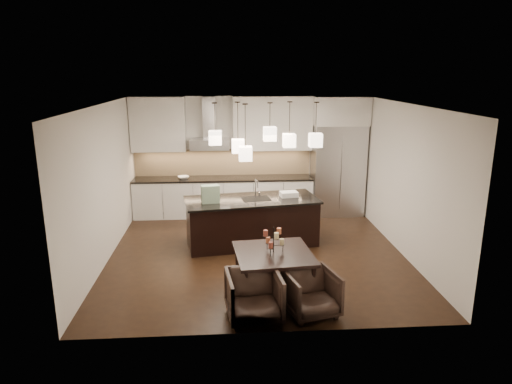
{
  "coord_description": "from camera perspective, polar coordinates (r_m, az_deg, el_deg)",
  "views": [
    {
      "loc": [
        -0.57,
        -8.1,
        3.37
      ],
      "look_at": [
        0.0,
        0.2,
        1.15
      ],
      "focal_mm": 32.0,
      "sensor_mm": 36.0,
      "label": 1
    }
  ],
  "objects": [
    {
      "name": "wall_right",
      "position": [
        8.98,
        17.95,
        1.52
      ],
      "size": [
        0.02,
        5.5,
        2.8
      ],
      "primitive_type": "cube",
      "color": "silver",
      "rests_on": "ground"
    },
    {
      "name": "candle_e",
      "position": [
        6.9,
        1.21,
        -5.15
      ],
      "size": [
        0.08,
        0.08,
        0.09
      ],
      "primitive_type": "cylinder",
      "rotation": [
        0.0,
        0.0,
        0.09
      ],
      "color": "brown",
      "rests_on": "candelabra"
    },
    {
      "name": "armchair_left",
      "position": [
        6.48,
        -0.27,
        -12.89
      ],
      "size": [
        0.82,
        0.84,
        0.69
      ],
      "primitive_type": "imported",
      "rotation": [
        0.0,
        0.0,
        0.12
      ],
      "color": "black",
      "rests_on": "floor"
    },
    {
      "name": "wall_front",
      "position": [
        5.72,
        2.04,
        -5.19
      ],
      "size": [
        5.5,
        0.02,
        2.8
      ],
      "primitive_type": "cube",
      "color": "silver",
      "rests_on": "ground"
    },
    {
      "name": "hood_canopy",
      "position": [
        10.72,
        -5.81,
        6.0
      ],
      "size": [
        0.9,
        0.52,
        0.24
      ],
      "primitive_type": "cube",
      "color": "#B7B7BA",
      "rests_on": "wall_back"
    },
    {
      "name": "island_body",
      "position": [
        9.12,
        -0.55,
        -3.79
      ],
      "size": [
        2.64,
        1.38,
        0.89
      ],
      "primitive_type": "cube",
      "rotation": [
        0.0,
        0.0,
        0.16
      ],
      "color": "black",
      "rests_on": "floor"
    },
    {
      "name": "candle_c",
      "position": [
        6.84,
        1.86,
        -6.65
      ],
      "size": [
        0.08,
        0.08,
        0.09
      ],
      "primitive_type": "cylinder",
      "rotation": [
        0.0,
        0.0,
        0.09
      ],
      "color": "brown",
      "rests_on": "candelabra"
    },
    {
      "name": "upper_cab_right",
      "position": [
        10.8,
        2.09,
        8.57
      ],
      "size": [
        1.85,
        0.35,
        1.25
      ],
      "primitive_type": "cube",
      "color": "silver",
      "rests_on": "wall_back"
    },
    {
      "name": "fruit_bowl",
      "position": [
        10.8,
        -9.06,
        1.81
      ],
      "size": [
        0.32,
        0.32,
        0.06
      ],
      "primitive_type": "imported",
      "rotation": [
        0.0,
        0.0,
        0.29
      ],
      "color": "silver",
      "rests_on": "countertop"
    },
    {
      "name": "island_top",
      "position": [
        8.98,
        -0.55,
        -0.99
      ],
      "size": [
        2.73,
        1.48,
        0.04
      ],
      "primitive_type": "cube",
      "rotation": [
        0.0,
        0.0,
        0.16
      ],
      "color": "black",
      "rests_on": "island_body"
    },
    {
      "name": "wall_left",
      "position": [
        8.62,
        -18.53,
        0.94
      ],
      "size": [
        0.02,
        5.5,
        2.8
      ],
      "primitive_type": "cube",
      "color": "silver",
      "rests_on": "ground"
    },
    {
      "name": "pendant_d",
      "position": [
        9.04,
        4.16,
        6.44
      ],
      "size": [
        0.24,
        0.24,
        0.26
      ],
      "primitive_type": "cube",
      "color": "#F8E2C6",
      "rests_on": "ceiling"
    },
    {
      "name": "pendant_b",
      "position": [
        8.93,
        -2.26,
        5.76
      ],
      "size": [
        0.24,
        0.24,
        0.26
      ],
      "primitive_type": "cube",
      "color": "#F8E2C6",
      "rests_on": "ceiling"
    },
    {
      "name": "pendant_f",
      "position": [
        8.43,
        -1.33,
        4.83
      ],
      "size": [
        0.24,
        0.24,
        0.26
      ],
      "primitive_type": "cube",
      "color": "#F8E2C6",
      "rests_on": "ceiling"
    },
    {
      "name": "upper_cab_left",
      "position": [
        10.85,
        -12.15,
        8.28
      ],
      "size": [
        1.25,
        0.35,
        1.25
      ],
      "primitive_type": "cube",
      "color": "silver",
      "rests_on": "wall_back"
    },
    {
      "name": "food_container",
      "position": [
        9.16,
        4.12,
        -0.26
      ],
      "size": [
        0.38,
        0.29,
        0.1
      ],
      "primitive_type": "cube",
      "rotation": [
        0.0,
        0.0,
        0.16
      ],
      "color": "silver",
      "rests_on": "island_top"
    },
    {
      "name": "backsplash",
      "position": [
        11.04,
        -4.15,
        3.74
      ],
      "size": [
        4.21,
        0.02,
        0.63
      ],
      "primitive_type": "cube",
      "color": "tan",
      "rests_on": "countertop"
    },
    {
      "name": "pendant_a",
      "position": [
        8.7,
        -5.12,
        6.77
      ],
      "size": [
        0.24,
        0.24,
        0.26
      ],
      "primitive_type": "cube",
      "color": "#F8E2C6",
      "rests_on": "ceiling"
    },
    {
      "name": "refrigerator",
      "position": [
        11.06,
        10.14,
        2.72
      ],
      "size": [
        1.2,
        0.72,
        2.15
      ],
      "primitive_type": "cube",
      "color": "#B7B7BA",
      "rests_on": "floor"
    },
    {
      "name": "candle_d",
      "position": [
        7.0,
        2.9,
        -4.87
      ],
      "size": [
        0.08,
        0.08,
        0.09
      ],
      "primitive_type": "cylinder",
      "rotation": [
        0.0,
        0.0,
        0.09
      ],
      "color": "#CE673F",
      "rests_on": "candelabra"
    },
    {
      "name": "ceiling",
      "position": [
        8.14,
        0.1,
        10.99
      ],
      "size": [
        5.5,
        5.5,
        0.02
      ],
      "primitive_type": "cube",
      "color": "white",
      "rests_on": "wall_back"
    },
    {
      "name": "faucet",
      "position": [
        9.04,
        -0.07,
        0.51
      ],
      "size": [
        0.14,
        0.25,
        0.38
      ],
      "primitive_type": null,
      "rotation": [
        0.0,
        0.0,
        0.16
      ],
      "color": "silver",
      "rests_on": "island_top"
    },
    {
      "name": "candle_b",
      "position": [
        7.04,
        1.51,
        -6.0
      ],
      "size": [
        0.08,
        0.08,
        0.09
      ],
      "primitive_type": "cylinder",
      "rotation": [
        0.0,
        0.0,
        0.09
      ],
      "color": "#CE673F",
      "rests_on": "candelabra"
    },
    {
      "name": "dining_table",
      "position": [
        7.15,
        2.16,
        -10.09
      ],
      "size": [
        1.25,
        1.25,
        0.69
      ],
      "primitive_type": null,
      "rotation": [
        0.0,
        0.0,
        0.09
      ],
      "color": "black",
      "rests_on": "floor"
    },
    {
      "name": "hood_chimney",
      "position": [
        10.75,
        -5.88,
        9.25
      ],
      "size": [
        0.3,
        0.28,
        0.96
      ],
      "primitive_type": "cube",
      "color": "#B7B7BA",
      "rests_on": "hood_canopy"
    },
    {
      "name": "candle_a",
      "position": [
        6.98,
        3.25,
        -6.22
      ],
      "size": [
        0.08,
        0.08,
        0.09
      ],
      "primitive_type": "cylinder",
      "rotation": [
        0.0,
        0.0,
        0.09
      ],
      "color": "beige",
      "rests_on": "candelabra"
    },
    {
      "name": "pendant_c",
      "position": [
        8.73,
        1.73,
        7.28
      ],
      "size": [
        0.24,
        0.24,
        0.26
      ],
      "primitive_type": "cube",
      "color": "#F8E2C6",
      "rests_on": "ceiling"
    },
    {
      "name": "candelabra",
      "position": [
        6.94,
        2.21,
        -5.99
      ],
      "size": [
        0.36,
        0.36,
        0.4
      ],
      "primitive_type": null,
      "rotation": [
        0.0,
        0.0,
        0.09
      ],
      "color": "black",
      "rests_on": "dining_table"
    },
    {
      "name": "tote_bag",
      "position": [
        8.72,
        -5.72,
        -0.25
      ],
      "size": [
        0.37,
        0.23,
        0.34
      ],
      "primitive_type": "cube",
      "rotation": [
        0.0,
        0.0,
        0.16
      ],
      "color": "#1C5A29",
      "rests_on": "island_top"
    },
    {
      "name": "wall_back",
      "position": [
        11.06,
        -0.91,
        4.66
      ],
      "size": [
        5.5,
        0.02,
        2.8
      ],
      "primitive_type": "cube",
      "color": "silver",
      "rests_on": "ground"
    },
    {
      "name": "pendant_e",
      "position": [
        8.94,
        7.44,
        6.44
      ],
      "size": [
        0.24,
        0.24,
        0.26
      ],
      "primitive_type": "cube",
      "color": "#F8E2C6",
      "rests_on": "ceiling"
    },
    {
      "name": "candle_f",
      "position": [
        6.8,
        2.57,
        -5.48
      ],
      "size": [
        0.08,
        0.08,
        0.09
      ],
      "primitive_type": "cylinder",
      "rotation": [
        0.0,
        0.0,
        0.09
      ],
      "color": "beige",
      "rests_on": "candelabra"
    },
    {
      "name": "armchair_right",
      "position": [
        6.65,
        6.93,
        -12.43
      ],
      "size": [
        0.84,
        0.86,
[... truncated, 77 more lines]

